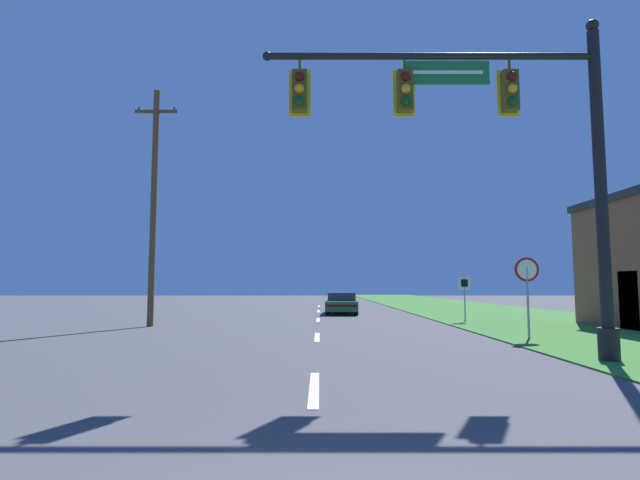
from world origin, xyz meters
The scene contains 7 objects.
grass_verge_right centered at (10.50, 30.00, 0.02)m, with size 10.00×110.00×0.04m.
road_center_line centered at (0.00, 22.00, 0.01)m, with size 0.16×34.80×0.01m.
signal_mast centered at (4.36, 8.77, 4.79)m, with size 7.85×0.47×7.76m.
car_ahead centered at (1.38, 27.35, 0.60)m, with size 2.03×4.55×1.19m.
stop_sign centered at (6.57, 13.36, 1.86)m, with size 0.76×0.07×2.50m.
route_sign_post centered at (6.69, 20.57, 1.53)m, with size 0.55×0.06×2.03m.
utility_pole_near centered at (-6.83, 18.26, 5.11)m, with size 1.80×0.26×9.90m.
Camera 1 is at (0.10, -2.25, 1.67)m, focal length 28.00 mm.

